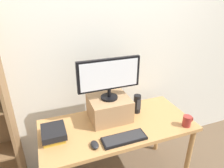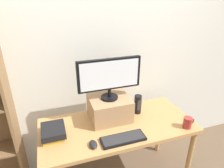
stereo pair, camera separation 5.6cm
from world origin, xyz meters
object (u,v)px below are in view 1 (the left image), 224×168
Objects in this scene: riser_box at (109,108)px; coffee_mug at (187,121)px; desk_speaker at (137,104)px; desk at (117,131)px; computer_mouse at (95,145)px; book_stack at (53,133)px; keyboard at (124,138)px; computer_monitor at (109,76)px.

coffee_mug is (0.64, -0.38, -0.06)m from riser_box.
desk_speaker is at bearing 131.60° from coffee_mug.
riser_box reaches higher than desk.
computer_mouse is 0.93× the size of coffee_mug.
book_stack is at bearing 178.76° from desk.
riser_box is 0.37m from keyboard.
coffee_mug is at bearing -30.70° from computer_monitor.
desk is at bearing -73.94° from computer_monitor.
desk is 3.77× the size of keyboard.
computer_mouse is at bearing -142.93° from desk.
riser_box reaches higher than desk_speaker.
coffee_mug is (0.60, -0.25, 0.14)m from desk.
riser_box is (-0.04, 0.13, 0.20)m from desk.
keyboard is at bearing -88.78° from computer_monitor.
coffee_mug is at bearing -12.51° from book_stack.
computer_mouse is 0.66m from desk_speaker.
riser_box is 1.00× the size of keyboard.
keyboard is at bearing -23.10° from book_stack.
computer_monitor is (-0.04, 0.13, 0.54)m from desk.
computer_mouse reaches higher than desk.
riser_box reaches higher than computer_mouse.
riser_box is 0.44m from computer_mouse.
computer_mouse is (-0.25, -0.34, -0.43)m from computer_monitor.
riser_box is at bearing 11.87° from book_stack.
desk_speaker is at bearing -0.53° from computer_monitor.
desk_speaker is at bearing 7.43° from book_stack.
desk_speaker is at bearing 49.76° from keyboard.
keyboard is at bearing -1.71° from computer_mouse.
coffee_mug is at bearing -2.13° from computer_mouse.
keyboard is 3.69× the size of computer_mouse.
computer_monitor reaches higher than desk.
keyboard is 1.53× the size of book_stack.
desk_speaker is (0.30, -0.00, -0.35)m from computer_monitor.
keyboard is 0.47m from desk_speaker.
computer_mouse is 0.89m from coffee_mug.
keyboard is 1.93× the size of desk_speaker.
desk_speaker reaches higher than computer_mouse.
book_stack is at bearing 167.49° from coffee_mug.
keyboard is (0.01, -0.35, -0.44)m from computer_monitor.
computer_monitor reaches higher than computer_mouse.
desk_speaker is (0.85, 0.11, 0.05)m from book_stack.
book_stack is 2.25× the size of coffee_mug.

